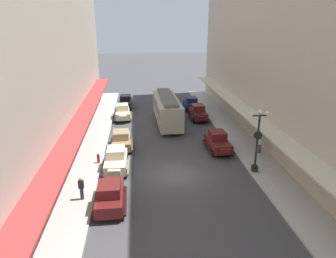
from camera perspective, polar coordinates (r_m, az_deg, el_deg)
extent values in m
plane|color=#424244|center=(25.04, 1.41, -8.43)|extent=(200.00, 200.00, 0.00)
cube|color=#B7B5AD|center=(25.27, -15.92, -8.76)|extent=(3.00, 60.00, 0.15)
cube|color=#B7B5AD|center=(26.91, 17.59, -7.15)|extent=(3.00, 60.00, 0.15)
cube|color=#BF3333|center=(24.20, -17.95, -2.63)|extent=(1.80, 54.00, 0.16)
cube|color=beige|center=(26.04, 19.45, -1.25)|extent=(1.80, 54.00, 0.16)
cube|color=beige|center=(39.09, -8.38, 2.88)|extent=(1.89, 3.98, 0.80)
cube|color=beige|center=(39.13, -8.44, 4.04)|extent=(1.52, 1.77, 0.70)
cube|color=#8C9EA8|center=(39.13, -8.44, 4.04)|extent=(1.45, 1.73, 0.42)
cube|color=beige|center=(37.04, -8.34, 2.04)|extent=(0.95, 0.41, 0.52)
cube|color=#6D6856|center=(39.20, -6.97, 2.50)|extent=(0.41, 3.52, 0.12)
cube|color=#6D6856|center=(39.20, -9.75, 2.36)|extent=(0.41, 3.52, 0.12)
cylinder|color=black|center=(37.91, -7.11, 1.79)|extent=(0.25, 0.69, 0.68)
cylinder|color=black|center=(37.91, -9.55, 1.67)|extent=(0.25, 0.69, 0.68)
cylinder|color=black|center=(40.52, -7.24, 2.93)|extent=(0.25, 0.69, 0.68)
cylinder|color=black|center=(40.53, -9.52, 2.82)|extent=(0.25, 0.69, 0.68)
cube|color=black|center=(43.94, -7.84, 4.74)|extent=(1.86, 3.97, 0.80)
cube|color=black|center=(44.01, -7.86, 5.76)|extent=(1.51, 1.76, 0.70)
cube|color=#8C9EA8|center=(44.01, -7.86, 5.76)|extent=(1.44, 1.72, 0.42)
cube|color=black|center=(41.88, -8.05, 4.07)|extent=(0.95, 0.40, 0.52)
cube|color=black|center=(43.96, -6.59, 4.36)|extent=(0.39, 3.52, 0.12)
cube|color=black|center=(44.11, -9.06, 4.30)|extent=(0.39, 3.52, 0.12)
cylinder|color=black|center=(42.67, -6.86, 3.79)|extent=(0.25, 0.69, 0.68)
cylinder|color=black|center=(42.80, -9.02, 3.73)|extent=(0.25, 0.69, 0.68)
cylinder|color=black|center=(45.31, -6.68, 4.71)|extent=(0.25, 0.69, 0.68)
cylinder|color=black|center=(45.43, -8.72, 4.65)|extent=(0.25, 0.69, 0.68)
cube|color=#591919|center=(29.58, 9.18, -2.60)|extent=(1.84, 3.96, 0.80)
cube|color=#591919|center=(29.53, 9.12, -1.08)|extent=(1.50, 1.75, 0.70)
cube|color=#8C9EA8|center=(29.53, 9.12, -1.08)|extent=(1.43, 1.71, 0.42)
cube|color=#591919|center=(27.69, 10.44, -4.13)|extent=(0.95, 0.39, 0.52)
cube|color=black|center=(29.98, 10.89, -3.07)|extent=(0.36, 3.52, 0.12)
cube|color=black|center=(29.44, 7.37, -3.29)|extent=(0.36, 3.52, 0.12)
cylinder|color=black|center=(28.78, 11.46, -4.25)|extent=(0.24, 0.69, 0.68)
cylinder|color=black|center=(28.31, 8.36, -4.47)|extent=(0.24, 0.69, 0.68)
cylinder|color=black|center=(31.17, 9.85, -2.28)|extent=(0.24, 0.69, 0.68)
cylinder|color=black|center=(30.73, 6.97, -2.45)|extent=(0.24, 0.69, 0.68)
cube|color=beige|center=(25.82, -9.54, -5.98)|extent=(1.76, 3.92, 0.80)
cube|color=beige|center=(25.74, -9.59, -4.23)|extent=(1.46, 1.72, 0.70)
cube|color=#8C9EA8|center=(25.74, -9.59, -4.23)|extent=(1.39, 1.69, 0.42)
cube|color=beige|center=(23.89, -9.91, -8.04)|extent=(0.94, 0.37, 0.52)
cube|color=#6D6856|center=(25.89, -7.39, -6.57)|extent=(0.29, 3.51, 0.12)
cube|color=#6D6856|center=(26.06, -11.60, -6.65)|extent=(0.29, 3.51, 0.12)
cylinder|color=black|center=(24.72, -7.83, -8.12)|extent=(0.23, 0.68, 0.68)
cylinder|color=black|center=(24.86, -11.59, -8.18)|extent=(0.23, 0.68, 0.68)
cylinder|color=black|center=(27.17, -7.59, -5.48)|extent=(0.23, 0.68, 0.68)
cylinder|color=black|center=(27.30, -10.99, -5.55)|extent=(0.23, 0.68, 0.68)
cube|color=#591919|center=(38.70, 5.59, 2.83)|extent=(1.76, 3.92, 0.80)
cube|color=#591919|center=(38.73, 5.55, 4.00)|extent=(1.46, 1.72, 0.70)
cube|color=#8C9EA8|center=(38.73, 5.55, 4.00)|extent=(1.39, 1.69, 0.42)
cube|color=#591919|center=(36.70, 6.28, 1.96)|extent=(0.94, 0.37, 0.52)
cube|color=black|center=(39.00, 6.94, 2.42)|extent=(0.29, 3.51, 0.12)
cube|color=black|center=(38.61, 4.19, 2.33)|extent=(0.29, 3.51, 0.12)
cylinder|color=black|center=(37.72, 7.20, 1.69)|extent=(0.23, 0.68, 0.68)
cylinder|color=black|center=(37.38, 4.79, 1.61)|extent=(0.23, 0.68, 0.68)
cylinder|color=black|center=(40.26, 6.29, 2.86)|extent=(0.23, 0.68, 0.68)
cylinder|color=black|center=(39.94, 4.03, 2.80)|extent=(0.23, 0.68, 0.68)
cube|color=#997F5B|center=(30.04, -8.59, -2.22)|extent=(1.79, 3.94, 0.80)
cube|color=#997F5B|center=(29.54, -8.67, -1.04)|extent=(1.48, 1.73, 0.70)
cube|color=#8C9EA8|center=(29.54, -8.67, -1.04)|extent=(1.40, 1.70, 0.42)
cube|color=#997F5B|center=(32.02, -8.52, -0.75)|extent=(0.94, 0.38, 0.52)
cube|color=#4C3F2D|center=(30.21, -10.36, -2.86)|extent=(0.32, 3.51, 0.12)
cube|color=#4C3F2D|center=(30.14, -6.75, -2.71)|extent=(0.32, 3.51, 0.12)
cylinder|color=black|center=(31.50, -9.98, -2.05)|extent=(0.23, 0.68, 0.68)
cylinder|color=black|center=(31.44, -7.04, -1.93)|extent=(0.23, 0.68, 0.68)
cylinder|color=black|center=(28.97, -10.20, -4.00)|extent=(0.23, 0.68, 0.68)
cylinder|color=black|center=(28.91, -7.00, -3.88)|extent=(0.23, 0.68, 0.68)
cube|color=#591919|center=(21.08, -10.65, -12.23)|extent=(1.75, 3.92, 0.80)
cube|color=#591919|center=(20.48, -10.83, -10.81)|extent=(1.46, 1.72, 0.70)
cube|color=#8C9EA8|center=(20.48, -10.83, -10.81)|extent=(1.39, 1.68, 0.42)
cube|color=#591919|center=(22.90, -10.33, -9.35)|extent=(0.94, 0.37, 0.52)
cube|color=black|center=(21.35, -13.21, -13.01)|extent=(0.28, 3.51, 0.12)
cube|color=black|center=(21.19, -7.97, -12.91)|extent=(0.28, 3.51, 0.12)
cylinder|color=black|center=(22.53, -12.46, -11.33)|extent=(0.23, 0.68, 0.68)
cylinder|color=black|center=(22.40, -8.27, -11.24)|extent=(0.23, 0.68, 0.68)
cylinder|color=black|center=(20.24, -13.19, -15.25)|extent=(0.23, 0.68, 0.68)
cylinder|color=black|center=(20.09, -8.45, -15.18)|extent=(0.23, 0.68, 0.68)
cube|color=#19234C|center=(42.98, 4.27, 4.54)|extent=(1.83, 3.95, 0.80)
cube|color=#19234C|center=(42.56, 4.34, 5.43)|extent=(1.50, 1.75, 0.70)
cube|color=#8C9EA8|center=(42.56, 4.34, 5.43)|extent=(1.42, 1.71, 0.42)
cube|color=#19234C|center=(45.01, 3.89, 5.29)|extent=(0.95, 0.39, 0.52)
cube|color=black|center=(42.94, 3.00, 4.11)|extent=(0.36, 3.52, 0.12)
cube|color=black|center=(43.21, 5.51, 4.14)|extent=(0.36, 3.52, 0.12)
cylinder|color=black|center=(44.29, 2.97, 4.47)|extent=(0.24, 0.69, 0.68)
cylinder|color=black|center=(44.51, 5.04, 4.50)|extent=(0.24, 0.69, 0.68)
cylinder|color=black|center=(41.68, 3.41, 3.51)|extent=(0.24, 0.69, 0.68)
cylinder|color=black|center=(41.91, 5.61, 3.54)|extent=(0.24, 0.69, 0.68)
cube|color=#ADA899|center=(36.57, -0.18, 3.59)|extent=(2.71, 9.65, 2.70)
cube|color=#5F5C54|center=(36.18, -0.18, 5.92)|extent=(1.69, 8.67, 0.36)
cube|color=#8C9EA8|center=(36.44, -0.18, 4.30)|extent=(2.72, 8.89, 0.95)
cube|color=black|center=(34.31, 0.41, -0.20)|extent=(2.03, 1.24, 0.40)
cube|color=black|center=(39.75, -0.68, 2.55)|extent=(2.03, 1.24, 0.40)
cube|color=black|center=(26.12, 15.68, -6.98)|extent=(0.44, 0.44, 0.50)
cylinder|color=black|center=(25.20, 16.15, -2.18)|extent=(0.16, 0.16, 4.20)
cube|color=black|center=(24.54, 16.60, 2.40)|extent=(1.10, 0.10, 0.10)
sphere|color=white|center=(24.29, 15.44, 2.78)|extent=(0.32, 0.32, 0.32)
sphere|color=white|center=(24.70, 17.83, 2.82)|extent=(0.32, 0.32, 0.32)
sphere|color=white|center=(24.46, 16.67, 3.02)|extent=(0.36, 0.36, 0.36)
cylinder|color=black|center=(25.03, 16.26, -1.11)|extent=(0.64, 0.18, 0.64)
cylinder|color=silver|center=(25.12, 16.18, -1.03)|extent=(0.56, 0.02, 0.56)
cylinder|color=#B21E19|center=(27.21, -12.73, -5.39)|extent=(0.24, 0.24, 0.70)
sphere|color=#B21E19|center=(27.06, -12.79, -4.68)|extent=(0.20, 0.20, 0.20)
cylinder|color=#4C4238|center=(29.66, 16.51, -3.46)|extent=(0.24, 0.24, 0.85)
cube|color=white|center=(29.41, 16.64, -2.20)|extent=(0.36, 0.22, 0.56)
sphere|color=tan|center=(29.27, 16.71, -1.47)|extent=(0.22, 0.22, 0.22)
cylinder|color=#2D2D33|center=(22.21, -15.61, -11.39)|extent=(0.24, 0.24, 0.85)
cube|color=#26262D|center=(21.87, -15.77, -9.80)|extent=(0.36, 0.22, 0.56)
sphere|color=tan|center=(21.68, -15.87, -8.87)|extent=(0.22, 0.22, 0.22)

